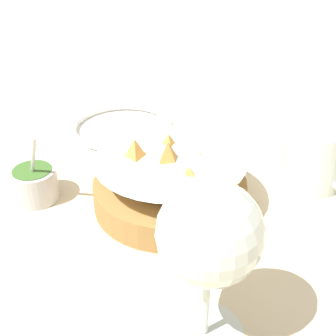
{
  "coord_description": "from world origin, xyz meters",
  "views": [
    {
      "loc": [
        0.46,
        -0.29,
        0.37
      ],
      "look_at": [
        0.04,
        -0.0,
        0.06
      ],
      "focal_mm": 50.0,
      "sensor_mm": 36.0,
      "label": 1
    }
  ],
  "objects_px": {
    "sauce_cup": "(34,183)",
    "beer_mug": "(312,158)",
    "side_plate": "(123,129)",
    "wine_glass": "(209,238)",
    "food_basket": "(168,182)"
  },
  "relations": [
    {
      "from": "food_basket",
      "to": "side_plate",
      "type": "xyz_separation_m",
      "value": [
        -0.22,
        0.06,
        -0.03
      ]
    },
    {
      "from": "beer_mug",
      "to": "side_plate",
      "type": "bearing_deg",
      "value": -153.92
    },
    {
      "from": "beer_mug",
      "to": "side_plate",
      "type": "xyz_separation_m",
      "value": [
        -0.29,
        -0.14,
        -0.03
      ]
    },
    {
      "from": "food_basket",
      "to": "wine_glass",
      "type": "distance_m",
      "value": 0.23
    },
    {
      "from": "sauce_cup",
      "to": "beer_mug",
      "type": "height_order",
      "value": "sauce_cup"
    },
    {
      "from": "food_basket",
      "to": "sauce_cup",
      "type": "height_order",
      "value": "sauce_cup"
    },
    {
      "from": "side_plate",
      "to": "wine_glass",
      "type": "bearing_deg",
      "value": -19.58
    },
    {
      "from": "beer_mug",
      "to": "food_basket",
      "type": "bearing_deg",
      "value": -109.7
    },
    {
      "from": "sauce_cup",
      "to": "beer_mug",
      "type": "distance_m",
      "value": 0.38
    },
    {
      "from": "wine_glass",
      "to": "beer_mug",
      "type": "bearing_deg",
      "value": 113.28
    },
    {
      "from": "sauce_cup",
      "to": "side_plate",
      "type": "distance_m",
      "value": 0.22
    },
    {
      "from": "food_basket",
      "to": "wine_glass",
      "type": "relative_size",
      "value": 1.19
    },
    {
      "from": "food_basket",
      "to": "wine_glass",
      "type": "height_order",
      "value": "wine_glass"
    },
    {
      "from": "side_plate",
      "to": "sauce_cup",
      "type": "bearing_deg",
      "value": -61.93
    },
    {
      "from": "sauce_cup",
      "to": "food_basket",
      "type": "bearing_deg",
      "value": 51.06
    }
  ]
}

